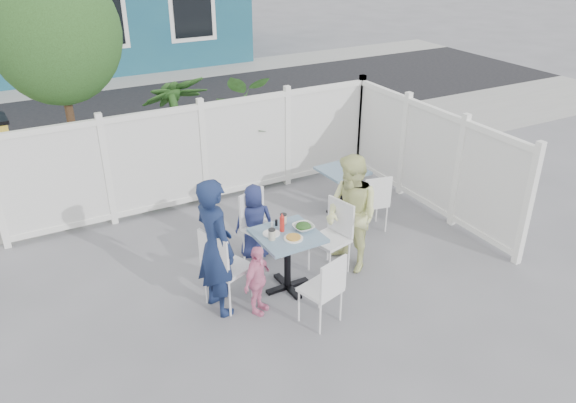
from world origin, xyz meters
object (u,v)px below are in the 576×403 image
chair_near (326,286)px  man (215,247)px  main_table (287,246)px  chair_back (258,221)px  woman (351,214)px  spare_table (342,179)px  toddler (257,280)px  chair_right (334,231)px  chair_left (222,263)px  boy (254,222)px

chair_near → man: size_ratio=0.53×
main_table → chair_back: bearing=89.5°
man → main_table: bearing=-101.3°
chair_back → woman: size_ratio=0.61×
spare_table → toddler: bearing=-143.2°
toddler → chair_right: bearing=-19.1°
chair_back → man: (-0.88, -0.78, 0.28)m
woman → chair_left: bearing=-94.3°
main_table → woman: size_ratio=0.50×
boy → toddler: 1.21m
chair_back → boy: bearing=-79.6°
woman → chair_near: bearing=-51.1°
man → woman: (1.80, 0.01, -0.06)m
main_table → spare_table: 2.22m
chair_left → chair_back: size_ratio=1.07×
woman → main_table: bearing=-91.7°
chair_near → man: 1.27m
chair_near → man: bearing=121.8°
main_table → spare_table: (1.71, 1.42, -0.06)m
chair_near → boy: (-0.06, 1.65, 0.01)m
main_table → chair_near: bearing=-87.3°
spare_table → chair_right: bearing=-127.0°
spare_table → chair_left: (-2.52, -1.38, 0.05)m
woman → toddler: (-1.44, -0.29, -0.33)m
chair_back → man: man is taller
man → boy: man is taller
main_table → chair_left: 0.81m
spare_table → chair_near: size_ratio=0.78×
spare_table → chair_near: 2.77m
spare_table → boy: (-1.73, -0.56, -0.01)m
chair_right → man: (-1.59, -0.06, 0.27)m
chair_right → main_table: bearing=84.4°
main_table → man: size_ratio=0.46×
main_table → chair_back: chair_back is taller
main_table → boy: bearing=91.5°
chair_right → man: man is taller
spare_table → woman: 1.60m
chair_near → boy: size_ratio=0.85×
woman → spare_table: bearing=145.8°
chair_right → chair_near: size_ratio=1.08×
chair_near → chair_right: bearing=36.6°
chair_left → boy: 1.14m
spare_table → boy: size_ratio=0.66×
man → woman: size_ratio=1.07×
chair_near → woman: 1.25m
toddler → spare_table: bearing=2.1°
main_table → chair_near: size_ratio=0.87×
boy → toddler: boy is taller
main_table → chair_back: size_ratio=0.82×
chair_right → boy: (-0.73, 0.76, -0.04)m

